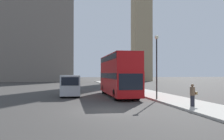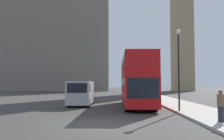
% 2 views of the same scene
% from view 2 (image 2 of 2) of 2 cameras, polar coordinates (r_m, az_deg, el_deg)
% --- Properties ---
extents(ground_plane, '(300.00, 300.00, 0.00)m').
position_cam_2_polar(ground_plane, '(12.69, -2.72, -12.48)').
color(ground_plane, '#383533').
extents(building_block_distant, '(33.28, 10.16, 35.88)m').
position_cam_2_polar(building_block_distant, '(79.83, -12.77, 5.98)').
color(building_block_distant, slate).
rests_on(building_block_distant, ground_plane).
extents(red_double_decker_bus, '(2.48, 11.42, 4.48)m').
position_cam_2_polar(red_double_decker_bus, '(22.84, 5.59, -2.08)').
color(red_double_decker_bus, '#B71114').
rests_on(red_double_decker_bus, ground_plane).
extents(white_van, '(2.05, 5.32, 2.30)m').
position_cam_2_polar(white_van, '(24.03, -7.07, -5.14)').
color(white_van, '#B2B7BC').
rests_on(white_van, ground_plane).
extents(pedestrian, '(0.52, 0.36, 1.60)m').
position_cam_2_polar(pedestrian, '(13.80, 23.66, -7.50)').
color(pedestrian, '#23232D').
rests_on(pedestrian, sidewalk_strip).
extents(street_lamp, '(0.36, 0.36, 5.87)m').
position_cam_2_polar(street_lamp, '(18.66, 14.96, 2.88)').
color(street_lamp, black).
rests_on(street_lamp, sidewalk_strip).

